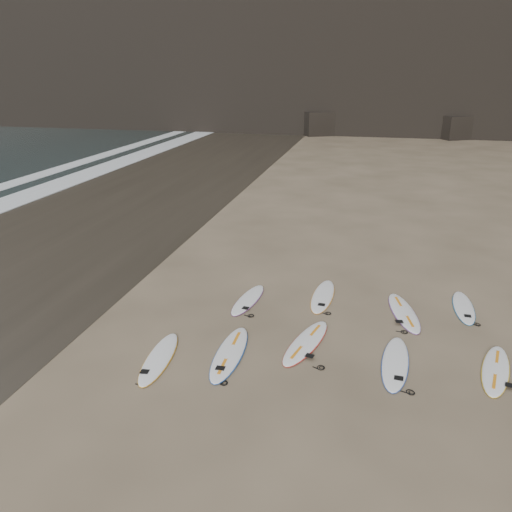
# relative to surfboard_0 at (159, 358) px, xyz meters

# --- Properties ---
(ground) EXTENTS (240.00, 240.00, 0.00)m
(ground) POSITION_rel_surfboard_0_xyz_m (4.43, 1.18, -0.04)
(ground) COLOR #897559
(ground) RESTS_ON ground
(wet_sand) EXTENTS (12.00, 200.00, 0.01)m
(wet_sand) POSITION_rel_surfboard_0_xyz_m (-8.57, 11.18, -0.04)
(wet_sand) COLOR #383026
(wet_sand) RESTS_ON ground
(surfboard_0) EXTENTS (0.81, 2.50, 0.09)m
(surfboard_0) POSITION_rel_surfboard_0_xyz_m (0.00, 0.00, 0.00)
(surfboard_0) COLOR white
(surfboard_0) RESTS_ON ground
(surfboard_1) EXTENTS (0.70, 2.72, 0.10)m
(surfboard_1) POSITION_rel_surfboard_0_xyz_m (1.64, 0.60, 0.00)
(surfboard_1) COLOR white
(surfboard_1) RESTS_ON ground
(surfboard_2) EXTENTS (1.26, 2.66, 0.09)m
(surfboard_2) POSITION_rel_surfboard_0_xyz_m (3.43, 1.58, 0.00)
(surfboard_2) COLOR white
(surfboard_2) RESTS_ON ground
(surfboard_3) EXTENTS (0.81, 2.59, 0.09)m
(surfboard_3) POSITION_rel_surfboard_0_xyz_m (5.67, 1.11, 0.00)
(surfboard_3) COLOR white
(surfboard_3) RESTS_ON ground
(surfboard_4) EXTENTS (1.15, 2.47, 0.09)m
(surfboard_4) POSITION_rel_surfboard_0_xyz_m (7.98, 1.33, -0.00)
(surfboard_4) COLOR white
(surfboard_4) RESTS_ON ground
(surfboard_5) EXTENTS (0.85, 2.38, 0.08)m
(surfboard_5) POSITION_rel_surfboard_0_xyz_m (1.33, 3.73, -0.00)
(surfboard_5) COLOR white
(surfboard_5) RESTS_ON ground
(surfboard_6) EXTENTS (0.73, 2.58, 0.09)m
(surfboard_6) POSITION_rel_surfboard_0_xyz_m (3.56, 4.52, 0.00)
(surfboard_6) COLOR white
(surfboard_6) RESTS_ON ground
(surfboard_7) EXTENTS (1.16, 2.66, 0.09)m
(surfboard_7) POSITION_rel_surfboard_0_xyz_m (5.99, 3.93, 0.00)
(surfboard_7) COLOR white
(surfboard_7) RESTS_ON ground
(surfboard_8) EXTENTS (0.60, 2.33, 0.08)m
(surfboard_8) POSITION_rel_surfboard_0_xyz_m (7.75, 4.69, -0.00)
(surfboard_8) COLOR white
(surfboard_8) RESTS_ON ground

